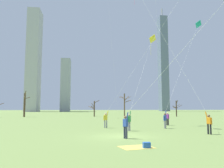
# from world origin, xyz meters

# --- Properties ---
(ground_plane) EXTENTS (400.00, 400.00, 0.00)m
(ground_plane) POSITION_xyz_m (0.00, 0.00, 0.00)
(ground_plane) COLOR olive
(kite_flyer_midfield_left_white) EXTENTS (11.85, 2.74, 19.48)m
(kite_flyer_midfield_left_white) POSITION_xyz_m (1.45, 6.80, 4.16)
(kite_flyer_midfield_left_white) COLOR gray
(kite_flyer_midfield_left_white) RESTS_ON ground
(kite_flyer_foreground_right_red) EXTENTS (8.80, 7.00, 12.79)m
(kite_flyer_foreground_right_red) POSITION_xyz_m (1.30, -2.29, 2.64)
(kite_flyer_foreground_right_red) COLOR #33384C
(kite_flyer_foreground_right_red) RESTS_ON ground
(kite_flyer_midfield_center_pink) EXTENTS (4.88, 7.68, 16.93)m
(kite_flyer_midfield_center_pink) POSITION_xyz_m (6.58, 1.59, 3.74)
(kite_flyer_midfield_center_pink) COLOR black
(kite_flyer_midfield_center_pink) RESTS_ON ground
(kite_flyer_far_back_yellow) EXTENTS (5.22, 6.78, 11.68)m
(kite_flyer_far_back_yellow) POSITION_xyz_m (2.20, 5.05, 2.83)
(kite_flyer_far_back_yellow) COLOR gray
(kite_flyer_far_back_yellow) RESTS_ON ground
(kite_flyer_midfield_right_teal) EXTENTS (11.55, 12.11, 17.05)m
(kite_flyer_midfield_right_teal) POSITION_xyz_m (8.20, 8.57, 4.66)
(kite_flyer_midfield_right_teal) COLOR gray
(kite_flyer_midfield_right_teal) RESTS_ON ground
(bystander_far_off_by_trees) EXTENTS (0.32, 0.47, 1.62)m
(bystander_far_off_by_trees) POSITION_xyz_m (7.48, 9.85, 0.90)
(bystander_far_off_by_trees) COLOR black
(bystander_far_off_by_trees) RESTS_ON ground
(distant_kite_drifting_left_green) EXTENTS (2.94, 0.53, 28.19)m
(distant_kite_drifting_left_green) POSITION_xyz_m (1.88, 27.79, 24.93)
(distant_kite_drifting_left_green) COLOR green
(distant_kite_drifting_left_green) RESTS_ON ground
(picnic_spot) EXTENTS (2.07, 1.77, 0.31)m
(picnic_spot) POSITION_xyz_m (0.30, -4.99, 0.09)
(picnic_spot) COLOR #D8BF4C
(picnic_spot) RESTS_ON ground
(bare_tree_far_right_edge) EXTENTS (2.57, 2.12, 4.05)m
(bare_tree_far_right_edge) POSITION_xyz_m (19.99, 36.36, 2.14)
(bare_tree_far_right_edge) COLOR #423326
(bare_tree_far_right_edge) RESTS_ON ground
(bare_tree_rightmost) EXTENTS (2.85, 1.38, 5.63)m
(bare_tree_rightmost) POSITION_xyz_m (6.87, 36.24, 3.09)
(bare_tree_rightmost) COLOR brown
(bare_tree_rightmost) RESTS_ON ground
(bare_tree_right_of_center) EXTENTS (2.83, 2.54, 4.15)m
(bare_tree_right_of_center) POSITION_xyz_m (-0.40, 38.85, 2.20)
(bare_tree_right_of_center) COLOR #4C3828
(bare_tree_right_of_center) RESTS_ON ground
(bare_tree_center) EXTENTS (1.25, 2.49, 6.18)m
(bare_tree_center) POSITION_xyz_m (-17.01, 38.55, 3.09)
(bare_tree_center) COLOR #4C3828
(bare_tree_center) RESTS_ON ground
(skyline_wide_slab) EXTENTS (5.36, 9.31, 30.74)m
(skyline_wide_slab) POSITION_xyz_m (-13.83, 116.09, 15.37)
(skyline_wide_slab) COLOR #9EA3AD
(skyline_wide_slab) RESTS_ON ground
(skyline_tall_tower) EXTENTS (5.09, 6.60, 67.63)m
(skyline_tall_tower) POSITION_xyz_m (47.63, 120.06, 30.96)
(skyline_tall_tower) COLOR slate
(skyline_tall_tower) RESTS_ON ground
(skyline_slender_spire) EXTENTS (6.78, 11.17, 58.28)m
(skyline_slender_spire) POSITION_xyz_m (-31.73, 112.67, 29.14)
(skyline_slender_spire) COLOR #B2B2B7
(skyline_slender_spire) RESTS_ON ground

